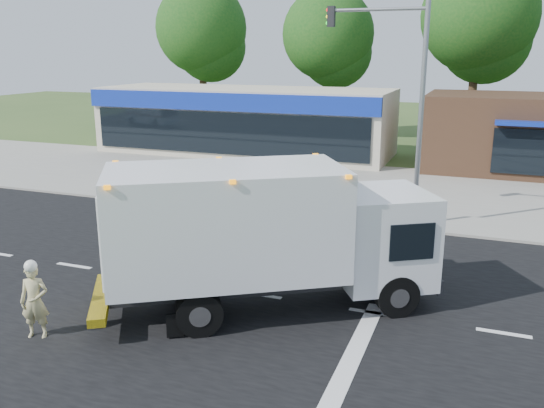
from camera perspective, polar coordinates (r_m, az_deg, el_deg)
The scene contains 11 objects.
ground at distance 15.37m, azimuth -1.19°, elevation -9.05°, with size 120.00×120.00×0.00m, color #385123.
road_asphalt at distance 15.37m, azimuth -1.19°, elevation -9.03°, with size 60.00×14.00×0.02m, color black.
sidewalk at distance 22.72m, azimuth 6.52°, elevation -0.93°, with size 60.00×2.40×0.12m, color gray.
parking_apron at distance 28.22m, azimuth 9.45°, elevation 2.02°, with size 60.00×9.00×0.02m, color gray.
lane_markings at distance 13.79m, azimuth 2.00°, elevation -11.93°, with size 55.20×7.00×0.01m.
ems_box_truck at distance 13.89m, azimuth -0.86°, elevation -2.44°, with size 8.30×6.48×3.64m.
emergency_worker at distance 13.98m, azimuth -22.47°, elevation -8.76°, with size 0.74×0.61×1.84m.
retail_strip_mall at distance 36.14m, azimuth -2.72°, elevation 8.26°, with size 18.00×6.20×4.00m.
brown_storefront at distance 33.31m, azimuth 23.67°, elevation 6.42°, with size 10.00×6.70×4.00m.
traffic_signal_pole at distance 20.86m, azimuth 12.90°, elevation 10.97°, with size 3.51×0.25×8.00m.
background_trees at distance 41.64m, azimuth 12.78°, elevation 16.22°, with size 36.77×7.39×12.10m.
Camera 1 is at (5.25, -13.01, 6.27)m, focal length 38.00 mm.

